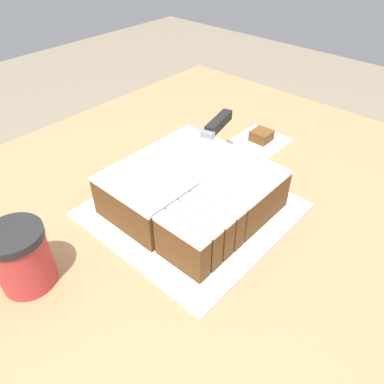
% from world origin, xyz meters
% --- Properties ---
extents(countertop, '(1.40, 1.10, 0.95)m').
position_xyz_m(countertop, '(0.00, 0.00, 0.47)').
color(countertop, '#936D47').
rests_on(countertop, ground_plane).
extents(cake_board, '(0.35, 0.35, 0.01)m').
position_xyz_m(cake_board, '(0.07, 0.02, 0.95)').
color(cake_board, silver).
rests_on(cake_board, countertop).
extents(cake, '(0.27, 0.27, 0.08)m').
position_xyz_m(cake, '(0.07, 0.02, 0.99)').
color(cake, brown).
rests_on(cake, cake_board).
extents(knife, '(0.32, 0.10, 0.02)m').
position_xyz_m(knife, '(0.20, 0.09, 1.04)').
color(knife, silver).
rests_on(knife, cake).
extents(coffee_cup, '(0.09, 0.09, 0.11)m').
position_xyz_m(coffee_cup, '(-0.24, 0.10, 1.00)').
color(coffee_cup, '#B23333').
rests_on(coffee_cup, countertop).
extents(paper_napkin, '(0.12, 0.12, 0.01)m').
position_xyz_m(paper_napkin, '(0.38, 0.07, 0.95)').
color(paper_napkin, white).
rests_on(paper_napkin, countertop).
extents(brownie, '(0.05, 0.05, 0.03)m').
position_xyz_m(brownie, '(0.38, 0.07, 0.96)').
color(brownie, brown).
rests_on(brownie, paper_napkin).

